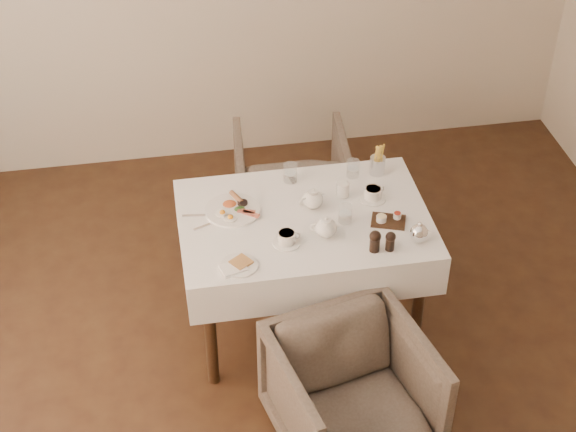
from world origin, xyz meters
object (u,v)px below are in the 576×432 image
Objects in this scene: table at (304,235)px; teapot_centre at (313,198)px; breakfast_plate at (233,209)px; armchair_far at (291,183)px; armchair_near at (352,395)px.

teapot_centre is at bearing 52.49° from table.
table is at bearing -18.06° from breakfast_plate.
armchair_far is at bearing 60.66° from breakfast_plate.
table is 1.81× the size of armchair_near.
table is 0.95m from armchair_far.
armchair_near is (0.08, -0.83, -0.32)m from table.
armchair_near reaches higher than armchair_far.
armchair_far is at bearing 67.46° from teapot_centre.
breakfast_plate is 0.42m from teapot_centre.
armchair_near is at bearing 94.18° from armchair_far.
armchair_far is 4.74× the size of teapot_centre.
teapot_centre is at bearing 78.06° from armchair_near.
table is at bearing 88.77° from armchair_far.
table is 1.82× the size of armchair_far.
armchair_near is at bearing -108.86° from teapot_centre.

